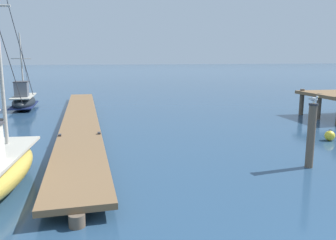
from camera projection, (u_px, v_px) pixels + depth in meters
floating_dock at (81, 118)px, 18.68m from camera, size 3.30×24.20×0.53m
fishing_boat_2 at (24, 100)px, 24.39m from camera, size 1.71×4.85×5.41m
mooring_piling at (311, 135)px, 11.14m from camera, size 0.30×0.30×2.17m
perched_seagull at (314, 99)px, 10.93m from camera, size 0.18×0.38×0.26m
mooring_buoy at (330, 136)px, 14.99m from camera, size 0.45×0.45×0.52m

